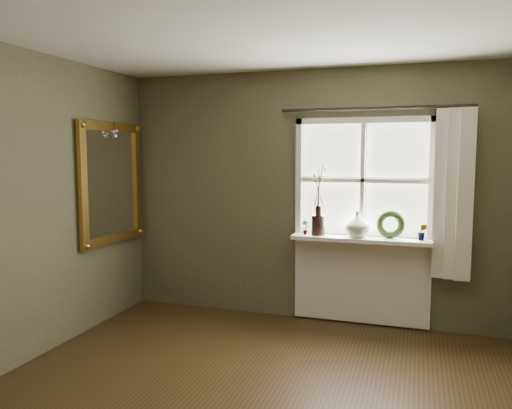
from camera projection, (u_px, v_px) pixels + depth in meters
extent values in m
plane|color=silver|center=(230.00, 7.00, 2.92)|extent=(4.50, 4.50, 0.00)
cube|color=brown|center=(310.00, 196.00, 5.23)|extent=(4.00, 0.10, 2.60)
cube|color=white|center=(361.00, 239.00, 5.03)|extent=(1.36, 0.06, 0.06)
cube|color=white|center=(364.00, 120.00, 4.90)|extent=(1.36, 0.06, 0.06)
cube|color=white|center=(299.00, 179.00, 5.17)|extent=(0.06, 0.06, 1.24)
cube|color=white|center=(432.00, 181.00, 4.76)|extent=(0.06, 0.06, 1.24)
cube|color=white|center=(363.00, 180.00, 4.96)|extent=(1.24, 0.05, 0.04)
cube|color=white|center=(363.00, 180.00, 4.96)|extent=(0.04, 0.05, 1.12)
cube|color=white|center=(331.00, 150.00, 5.06)|extent=(0.59, 0.01, 0.53)
cube|color=white|center=(398.00, 150.00, 4.86)|extent=(0.59, 0.01, 0.53)
cube|color=white|center=(330.00, 208.00, 5.12)|extent=(0.59, 0.01, 0.53)
cube|color=white|center=(396.00, 210.00, 4.92)|extent=(0.59, 0.01, 0.53)
cube|color=white|center=(360.00, 239.00, 4.93)|extent=(1.36, 0.26, 0.04)
cube|color=white|center=(361.00, 280.00, 5.08)|extent=(1.36, 0.04, 0.88)
cylinder|color=black|center=(318.00, 225.00, 5.05)|extent=(0.16, 0.16, 0.20)
imported|color=beige|center=(357.00, 224.00, 4.92)|extent=(0.26, 0.26, 0.26)
torus|color=#293E1B|center=(390.00, 227.00, 4.87)|extent=(0.29, 0.17, 0.28)
imported|color=#293E1B|center=(305.00, 227.00, 5.09)|extent=(0.09, 0.08, 0.15)
imported|color=#293E1B|center=(422.00, 232.00, 4.74)|extent=(0.10, 0.09, 0.16)
cube|color=beige|center=(453.00, 195.00, 4.63)|extent=(0.36, 0.12, 1.59)
cylinder|color=black|center=(374.00, 108.00, 4.81)|extent=(1.84, 0.03, 0.03)
cube|color=white|center=(111.00, 183.00, 5.20)|extent=(0.02, 0.87, 1.07)
cube|color=#A47B30|center=(110.00, 127.00, 5.14)|extent=(0.05, 1.05, 0.09)
cube|color=#A47B30|center=(114.00, 238.00, 5.26)|extent=(0.05, 1.05, 0.09)
cube|color=#A47B30|center=(83.00, 186.00, 4.74)|extent=(0.05, 0.09, 1.07)
cube|color=#A47B30|center=(137.00, 181.00, 5.65)|extent=(0.05, 0.09, 1.07)
sphere|color=silver|center=(113.00, 132.00, 5.10)|extent=(0.04, 0.04, 0.04)
sphere|color=silver|center=(115.00, 136.00, 5.13)|extent=(0.04, 0.04, 0.04)
sphere|color=silver|center=(116.00, 131.00, 5.15)|extent=(0.04, 0.04, 0.04)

